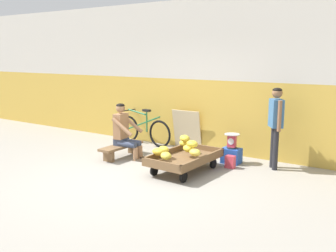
{
  "coord_description": "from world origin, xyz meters",
  "views": [
    {
      "loc": [
        4.1,
        -4.77,
        2.13
      ],
      "look_at": [
        0.06,
        1.29,
        0.75
      ],
      "focal_mm": 40.55,
      "sensor_mm": 36.0,
      "label": 1
    }
  ],
  "objects_px": {
    "low_bench": "(121,148)",
    "shopping_bag": "(230,162)",
    "weighing_scale": "(232,141)",
    "bicycle_near_left": "(144,130)",
    "customer_adult": "(276,119)",
    "banana_cart": "(185,159)",
    "vendor_seated": "(125,131)",
    "plastic_crate": "(231,156)",
    "sign_board": "(187,129)"
  },
  "relations": [
    {
      "from": "low_bench",
      "to": "bicycle_near_left",
      "type": "bearing_deg",
      "value": 105.36
    },
    {
      "from": "vendor_seated",
      "to": "shopping_bag",
      "type": "bearing_deg",
      "value": 14.62
    },
    {
      "from": "sign_board",
      "to": "shopping_bag",
      "type": "relative_size",
      "value": 3.71
    },
    {
      "from": "banana_cart",
      "to": "bicycle_near_left",
      "type": "distance_m",
      "value": 2.36
    },
    {
      "from": "low_bench",
      "to": "bicycle_near_left",
      "type": "xyz_separation_m",
      "value": [
        -0.33,
        1.21,
        0.15
      ]
    },
    {
      "from": "banana_cart",
      "to": "vendor_seated",
      "type": "xyz_separation_m",
      "value": [
        -1.53,
        0.12,
        0.33
      ]
    },
    {
      "from": "customer_adult",
      "to": "weighing_scale",
      "type": "bearing_deg",
      "value": -172.94
    },
    {
      "from": "plastic_crate",
      "to": "customer_adult",
      "type": "bearing_deg",
      "value": 6.98
    },
    {
      "from": "plastic_crate",
      "to": "low_bench",
      "type": "bearing_deg",
      "value": -157.1
    },
    {
      "from": "low_bench",
      "to": "shopping_bag",
      "type": "distance_m",
      "value": 2.29
    },
    {
      "from": "banana_cart",
      "to": "shopping_bag",
      "type": "bearing_deg",
      "value": 48.5
    },
    {
      "from": "weighing_scale",
      "to": "shopping_bag",
      "type": "distance_m",
      "value": 0.48
    },
    {
      "from": "low_bench",
      "to": "customer_adult",
      "type": "distance_m",
      "value": 3.17
    },
    {
      "from": "banana_cart",
      "to": "plastic_crate",
      "type": "relative_size",
      "value": 4.11
    },
    {
      "from": "vendor_seated",
      "to": "weighing_scale",
      "type": "relative_size",
      "value": 3.8
    },
    {
      "from": "banana_cart",
      "to": "weighing_scale",
      "type": "xyz_separation_m",
      "value": [
        0.48,
        1.0,
        0.21
      ]
    },
    {
      "from": "sign_board",
      "to": "shopping_bag",
      "type": "height_order",
      "value": "sign_board"
    },
    {
      "from": "banana_cart",
      "to": "customer_adult",
      "type": "bearing_deg",
      "value": 40.23
    },
    {
      "from": "banana_cart",
      "to": "vendor_seated",
      "type": "height_order",
      "value": "vendor_seated"
    },
    {
      "from": "plastic_crate",
      "to": "customer_adult",
      "type": "relative_size",
      "value": 0.24
    },
    {
      "from": "low_bench",
      "to": "customer_adult",
      "type": "xyz_separation_m",
      "value": [
        2.92,
        0.99,
        0.75
      ]
    },
    {
      "from": "vendor_seated",
      "to": "customer_adult",
      "type": "height_order",
      "value": "customer_adult"
    },
    {
      "from": "weighing_scale",
      "to": "customer_adult",
      "type": "relative_size",
      "value": 0.2
    },
    {
      "from": "bicycle_near_left",
      "to": "shopping_bag",
      "type": "relative_size",
      "value": 6.9
    },
    {
      "from": "banana_cart",
      "to": "vendor_seated",
      "type": "distance_m",
      "value": 1.57
    },
    {
      "from": "vendor_seated",
      "to": "bicycle_near_left",
      "type": "relative_size",
      "value": 0.69
    },
    {
      "from": "customer_adult",
      "to": "bicycle_near_left",
      "type": "bearing_deg",
      "value": 176.1
    },
    {
      "from": "weighing_scale",
      "to": "shopping_bag",
      "type": "bearing_deg",
      "value": -69.15
    },
    {
      "from": "shopping_bag",
      "to": "banana_cart",
      "type": "bearing_deg",
      "value": -131.5
    },
    {
      "from": "plastic_crate",
      "to": "customer_adult",
      "type": "xyz_separation_m",
      "value": [
        0.82,
        0.1,
        0.8
      ]
    },
    {
      "from": "low_bench",
      "to": "weighing_scale",
      "type": "height_order",
      "value": "weighing_scale"
    },
    {
      "from": "low_bench",
      "to": "vendor_seated",
      "type": "height_order",
      "value": "vendor_seated"
    },
    {
      "from": "weighing_scale",
      "to": "bicycle_near_left",
      "type": "distance_m",
      "value": 2.45
    },
    {
      "from": "weighing_scale",
      "to": "low_bench",
      "type": "bearing_deg",
      "value": -157.13
    },
    {
      "from": "shopping_bag",
      "to": "weighing_scale",
      "type": "bearing_deg",
      "value": 110.85
    },
    {
      "from": "bicycle_near_left",
      "to": "customer_adult",
      "type": "distance_m",
      "value": 3.31
    },
    {
      "from": "vendor_seated",
      "to": "customer_adult",
      "type": "xyz_separation_m",
      "value": [
        2.83,
        0.97,
        0.38
      ]
    },
    {
      "from": "bicycle_near_left",
      "to": "customer_adult",
      "type": "bearing_deg",
      "value": -3.9
    },
    {
      "from": "banana_cart",
      "to": "bicycle_near_left",
      "type": "height_order",
      "value": "bicycle_near_left"
    },
    {
      "from": "weighing_scale",
      "to": "customer_adult",
      "type": "distance_m",
      "value": 0.96
    },
    {
      "from": "low_bench",
      "to": "plastic_crate",
      "type": "distance_m",
      "value": 2.28
    },
    {
      "from": "banana_cart",
      "to": "weighing_scale",
      "type": "height_order",
      "value": "weighing_scale"
    },
    {
      "from": "shopping_bag",
      "to": "plastic_crate",
      "type": "bearing_deg",
      "value": 110.78
    },
    {
      "from": "customer_adult",
      "to": "shopping_bag",
      "type": "height_order",
      "value": "customer_adult"
    },
    {
      "from": "low_bench",
      "to": "bicycle_near_left",
      "type": "distance_m",
      "value": 1.26
    },
    {
      "from": "sign_board",
      "to": "customer_adult",
      "type": "distance_m",
      "value": 2.27
    },
    {
      "from": "bicycle_near_left",
      "to": "sign_board",
      "type": "relative_size",
      "value": 1.86
    },
    {
      "from": "bicycle_near_left",
      "to": "shopping_bag",
      "type": "distance_m",
      "value": 2.64
    },
    {
      "from": "bicycle_near_left",
      "to": "weighing_scale",
      "type": "bearing_deg",
      "value": -7.57
    },
    {
      "from": "sign_board",
      "to": "low_bench",
      "type": "bearing_deg",
      "value": -117.68
    }
  ]
}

